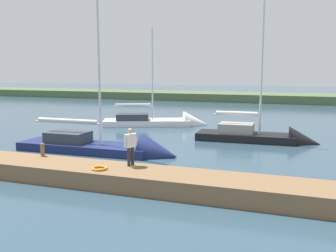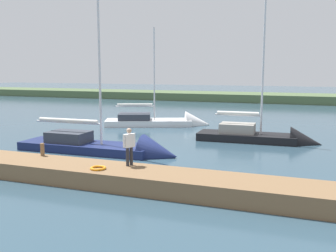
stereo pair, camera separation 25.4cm
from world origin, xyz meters
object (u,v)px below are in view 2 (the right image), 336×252
mooring_post_near (42,150)px  sailboat_far_right (110,150)px  sailboat_mid_channel (166,124)px  life_ring_buoy (98,168)px  sailboat_outer_mooring (266,140)px  person_on_dock (129,144)px

mooring_post_near → sailboat_far_right: size_ratio=0.05×
mooring_post_near → sailboat_far_right: sailboat_far_right is taller
sailboat_far_right → sailboat_mid_channel: bearing=93.3°
mooring_post_near → sailboat_far_right: (-1.13, -4.58, -0.84)m
life_ring_buoy → sailboat_far_right: size_ratio=0.06×
life_ring_buoy → sailboat_outer_mooring: (-5.54, -12.50, -0.64)m
mooring_post_near → person_on_dock: bearing=177.1°
sailboat_outer_mooring → mooring_post_near: bearing=-131.6°
sailboat_outer_mooring → person_on_dock: (4.59, 11.51, 1.53)m
sailboat_outer_mooring → sailboat_mid_channel: 10.29m
mooring_post_near → sailboat_outer_mooring: bearing=-129.6°
sailboat_outer_mooring → sailboat_far_right: 10.58m
sailboat_far_right → mooring_post_near: bearing=-104.9°
mooring_post_near → sailboat_mid_channel: bearing=-90.9°
sailboat_far_right → person_on_dock: sailboat_far_right is taller
mooring_post_near → person_on_dock: size_ratio=0.37×
mooring_post_near → sailboat_mid_channel: size_ratio=0.06×
mooring_post_near → sailboat_mid_channel: sailboat_mid_channel is taller
person_on_dock → mooring_post_near: bearing=-155.0°
sailboat_mid_channel → person_on_dock: sailboat_mid_channel is taller
life_ring_buoy → sailboat_outer_mooring: 13.69m
sailboat_mid_channel → sailboat_far_right: size_ratio=0.84×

